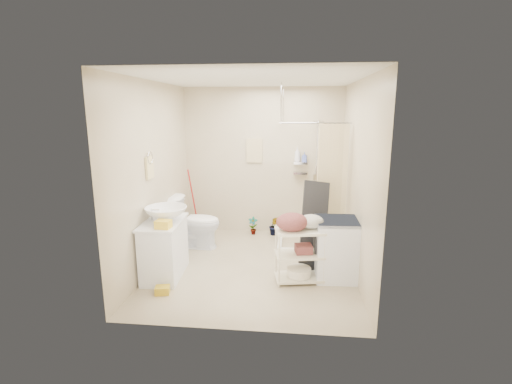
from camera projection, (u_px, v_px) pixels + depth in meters
floor at (253, 266)px, 5.35m from camera, size 3.20×3.20×0.00m
ceiling at (253, 79)px, 4.79m from camera, size 2.80×3.20×0.04m
wall_back at (263, 162)px, 6.62m from camera, size 2.80×0.04×2.60m
wall_front at (235, 208)px, 3.52m from camera, size 2.80×0.04×2.60m
wall_left at (154, 176)px, 5.21m from camera, size 0.04×3.20×2.60m
wall_right at (357, 180)px, 4.93m from camera, size 0.04×3.20×2.60m
vanity at (164, 248)px, 4.98m from camera, size 0.54×0.90×0.77m
sink at (166, 214)px, 4.90m from camera, size 0.61×0.61×0.19m
counter_basket at (163, 224)px, 4.60m from camera, size 0.20×0.16×0.10m
floor_basket at (162, 289)px, 4.54m from camera, size 0.28×0.24×0.13m
toilet at (194, 222)px, 6.03m from camera, size 0.86×0.52×0.85m
mop at (191, 201)px, 6.74m from camera, size 0.14×0.14×1.18m
potted_plant_a at (253, 226)px, 6.69m from camera, size 0.17×0.12×0.32m
potted_plant_b at (274, 226)px, 6.65m from camera, size 0.20×0.17×0.35m
hanging_towel at (254, 151)px, 6.58m from camera, size 0.28×0.03×0.42m
towel_ring at (149, 166)px, 4.98m from camera, size 0.04×0.22×0.34m
tp_holder at (161, 215)px, 5.38m from camera, size 0.08×0.12×0.14m
shower at (312, 182)px, 6.06m from camera, size 1.10×1.10×2.10m
shampoo_bottle_a at (297, 155)px, 6.47m from camera, size 0.11×0.11×0.25m
shampoo_bottle_b at (304, 157)px, 6.46m from camera, size 0.09×0.09×0.16m
washing_machine at (336, 249)px, 4.93m from camera, size 0.57×0.59×0.81m
laundry_rack at (299, 250)px, 4.80m from camera, size 0.67×0.46×0.85m
ironing_board at (314, 225)px, 5.14m from camera, size 0.38×0.19×1.29m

